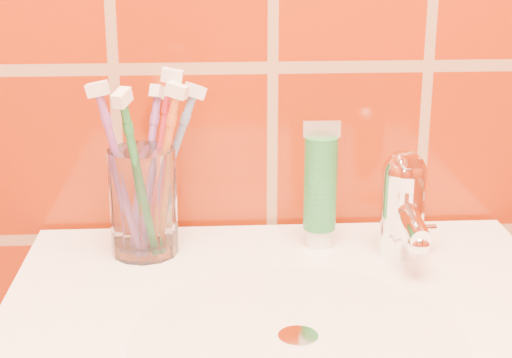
{
  "coord_description": "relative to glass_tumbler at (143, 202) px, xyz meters",
  "views": [
    {
      "loc": [
        -0.07,
        0.3,
        1.2
      ],
      "look_at": [
        -0.03,
        1.08,
        0.94
      ],
      "focal_mm": 55.0,
      "sensor_mm": 36.0,
      "label": 1
    }
  ],
  "objects": [
    {
      "name": "glass_tumbler",
      "position": [
        0.0,
        0.0,
        0.0
      ],
      "size": [
        0.09,
        0.09,
        0.12
      ],
      "primitive_type": "cylinder",
      "rotation": [
        0.0,
        0.0,
        -0.17
      ],
      "color": "white",
      "rests_on": "pedestal_sink"
    },
    {
      "name": "faucet",
      "position": [
        0.28,
        -0.03,
        0.0
      ],
      "size": [
        0.05,
        0.11,
        0.12
      ],
      "color": "white",
      "rests_on": "pedestal_sink"
    },
    {
      "name": "toothbrush_4",
      "position": [
        0.02,
        0.01,
        0.04
      ],
      "size": [
        0.07,
        0.06,
        0.21
      ],
      "primitive_type": null,
      "rotation": [
        0.18,
        0.0,
        1.51
      ],
      "color": "#C3293C",
      "rests_on": "glass_tumbler"
    },
    {
      "name": "toothbrush_3",
      "position": [
        0.02,
        0.0,
        0.04
      ],
      "size": [
        0.1,
        0.09,
        0.2
      ],
      "primitive_type": null,
      "rotation": [
        0.22,
        0.0,
        1.19
      ],
      "color": "#CC6124",
      "rests_on": "glass_tumbler"
    },
    {
      "name": "toothbrush_0",
      "position": [
        -0.02,
        -0.01,
        0.04
      ],
      "size": [
        0.08,
        0.07,
        0.2
      ],
      "primitive_type": null,
      "rotation": [
        0.22,
        0.0,
        -1.73
      ],
      "color": "#824391",
      "rests_on": "glass_tumbler"
    },
    {
      "name": "toothbrush_2",
      "position": [
        0.03,
        0.02,
        0.03
      ],
      "size": [
        0.14,
        0.12,
        0.19
      ],
      "primitive_type": null,
      "rotation": [
        0.38,
        0.0,
        1.96
      ],
      "color": "#6789B8",
      "rests_on": "glass_tumbler"
    },
    {
      "name": "toothpaste_tube",
      "position": [
        0.2,
        0.01,
        0.01
      ],
      "size": [
        0.04,
        0.04,
        0.15
      ],
      "rotation": [
        0.0,
        0.0,
        -0.01
      ],
      "color": "white",
      "rests_on": "pedestal_sink"
    },
    {
      "name": "toothbrush_1",
      "position": [
        -0.0,
        -0.03,
        0.04
      ],
      "size": [
        0.09,
        0.13,
        0.21
      ],
      "primitive_type": null,
      "rotation": [
        0.28,
        0.0,
        -0.4
      ],
      "color": "#207937",
      "rests_on": "glass_tumbler"
    },
    {
      "name": "toothbrush_5",
      "position": [
        0.0,
        0.04,
        0.03
      ],
      "size": [
        0.1,
        0.16,
        0.2
      ],
      "primitive_type": null,
      "rotation": [
        0.4,
        0.0,
        2.75
      ],
      "color": "#78408A",
      "rests_on": "glass_tumbler"
    }
  ]
}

